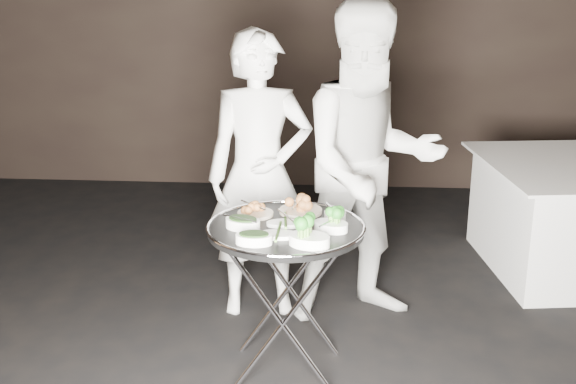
# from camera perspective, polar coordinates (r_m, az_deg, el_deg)

# --- Properties ---
(wall_back) EXTENTS (6.00, 0.05, 3.00)m
(wall_back) POSITION_cam_1_polar(r_m,az_deg,el_deg) (6.76, 0.90, 12.90)
(wall_back) COLOR black
(wall_back) RESTS_ON floor
(tray_stand) EXTENTS (0.55, 0.46, 0.80)m
(tray_stand) POSITION_cam_1_polar(r_m,az_deg,el_deg) (3.69, -0.17, -8.13)
(tray_stand) COLOR silver
(tray_stand) RESTS_ON floor
(serving_tray) EXTENTS (0.79, 0.79, 0.04)m
(serving_tray) POSITION_cam_1_polar(r_m,az_deg,el_deg) (3.55, -0.18, -2.88)
(serving_tray) COLOR black
(serving_tray) RESTS_ON tray_stand
(potato_plate_a) EXTENTS (0.19, 0.19, 0.07)m
(potato_plate_a) POSITION_cam_1_polar(r_m,az_deg,el_deg) (3.69, -2.60, -1.41)
(potato_plate_a) COLOR beige
(potato_plate_a) RESTS_ON serving_tray
(potato_plate_b) EXTENTS (0.23, 0.23, 0.08)m
(potato_plate_b) POSITION_cam_1_polar(r_m,az_deg,el_deg) (3.72, 1.01, -1.12)
(potato_plate_b) COLOR beige
(potato_plate_b) RESTS_ON serving_tray
(greens_bowl) EXTENTS (0.11, 0.11, 0.06)m
(greens_bowl) POSITION_cam_1_polar(r_m,az_deg,el_deg) (3.64, 3.75, -1.73)
(greens_bowl) COLOR white
(greens_bowl) RESTS_ON serving_tray
(asparagus_plate_a) EXTENTS (0.20, 0.12, 0.04)m
(asparagus_plate_a) POSITION_cam_1_polar(r_m,az_deg,el_deg) (3.55, -0.20, -2.40)
(asparagus_plate_a) COLOR white
(asparagus_plate_a) RESTS_ON serving_tray
(asparagus_plate_b) EXTENTS (0.19, 0.11, 0.04)m
(asparagus_plate_b) POSITION_cam_1_polar(r_m,az_deg,el_deg) (3.40, -0.78, -3.29)
(asparagus_plate_b) COLOR white
(asparagus_plate_b) RESTS_ON serving_tray
(spinach_bowl_a) EXTENTS (0.21, 0.18, 0.07)m
(spinach_bowl_a) POSITION_cam_1_polar(r_m,az_deg,el_deg) (3.51, -3.59, -2.37)
(spinach_bowl_a) COLOR white
(spinach_bowl_a) RESTS_ON serving_tray
(spinach_bowl_b) EXTENTS (0.17, 0.11, 0.07)m
(spinach_bowl_b) POSITION_cam_1_polar(r_m,az_deg,el_deg) (3.32, -2.71, -3.59)
(spinach_bowl_b) COLOR white
(spinach_bowl_b) RESTS_ON serving_tray
(broccoli_bowl_a) EXTENTS (0.20, 0.18, 0.07)m
(broccoli_bowl_a) POSITION_cam_1_polar(r_m,az_deg,el_deg) (3.48, 3.42, -2.56)
(broccoli_bowl_a) COLOR white
(broccoli_bowl_a) RESTS_ON serving_tray
(broccoli_bowl_b) EXTENTS (0.23, 0.20, 0.08)m
(broccoli_bowl_b) POSITION_cam_1_polar(r_m,az_deg,el_deg) (3.30, 1.70, -3.63)
(broccoli_bowl_b) COLOR white
(broccoli_bowl_b) RESTS_ON serving_tray
(serving_utensils) EXTENTS (0.58, 0.45, 0.01)m
(serving_utensils) POSITION_cam_1_polar(r_m,az_deg,el_deg) (3.59, 0.17, -1.56)
(serving_utensils) COLOR silver
(serving_utensils) RESTS_ON serving_tray
(waiter_left) EXTENTS (0.68, 0.50, 1.71)m
(waiter_left) POSITION_cam_1_polar(r_m,az_deg,el_deg) (4.26, -2.25, 1.30)
(waiter_left) COLOR silver
(waiter_left) RESTS_ON floor
(waiter_right) EXTENTS (1.09, 0.96, 1.88)m
(waiter_right) POSITION_cam_1_polar(r_m,az_deg,el_deg) (4.18, 6.47, 2.08)
(waiter_right) COLOR silver
(waiter_right) RESTS_ON floor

